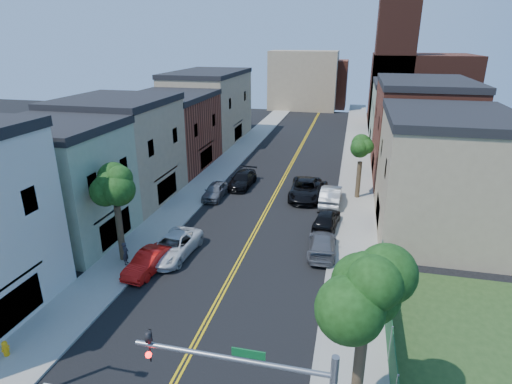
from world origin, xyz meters
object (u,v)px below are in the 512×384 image
Objects in this scene: white_pickup at (173,246)px; black_suv_lane at (305,189)px; black_car_left at (242,179)px; grey_car_left at (215,191)px; red_sedan at (149,262)px; pedestrian_left at (126,253)px; fire_hydrant at (5,348)px; dark_car_right_far at (315,187)px; pedestrian_right at (332,318)px; black_car_right at (327,219)px; silver_car_right at (331,195)px; grey_car_right at (322,244)px.

white_pickup is 0.88× the size of black_suv_lane.
black_car_left is at bearing 163.72° from black_suv_lane.
grey_car_left is 0.68× the size of black_suv_lane.
pedestrian_left reaches higher than red_sedan.
white_pickup is at bearing 79.29° from red_sedan.
black_car_left is 27.04m from fire_hydrant.
pedestrian_right is (2.90, -20.88, 0.40)m from dark_car_right_far.
dark_car_right_far is 5.89× the size of fire_hydrant.
white_pickup is 1.29× the size of grey_car_left.
pedestrian_right is at bearing -23.90° from white_pickup.
pedestrian_left is (-2.56, -2.05, 0.20)m from white_pickup.
dark_car_right_far is at bearing -0.89° from black_car_left.
black_suv_lane reaches higher than black_car_right.
black_car_right is at bearing -70.54° from black_suv_lane.
silver_car_right is at bearing -24.55° from black_suv_lane.
silver_car_right is (11.00, 0.99, 0.12)m from grey_car_left.
white_pickup is at bearing 52.10° from silver_car_right.
fire_hydrant is at bearing 60.76° from silver_car_right.
dark_car_right_far is at bearing -52.74° from silver_car_right.
black_car_right is at bearing -66.96° from pedestrian_left.
black_car_right is at bearing 91.30° from silver_car_right.
silver_car_right reaches higher than grey_car_right.
grey_car_right is at bearing -78.82° from black_suv_lane.
black_suv_lane is (8.50, 2.04, 0.15)m from grey_car_left.
silver_car_right is (0.00, 5.38, 0.07)m from black_car_right.
pedestrian_left reaches higher than white_pickup.
red_sedan reaches higher than fire_hydrant.
white_pickup is 17.17m from dark_car_right_far.
grey_car_left is 11.05m from silver_car_right.
grey_car_left is (-0.76, 11.56, -0.04)m from white_pickup.
black_car_left is at bearing 79.88° from fire_hydrant.
pedestrian_left reaches higher than black_car_left.
silver_car_right is 2.80× the size of pedestrian_right.
red_sedan is at bearing 54.80° from silver_car_right.
red_sedan is at bearing -104.52° from white_pickup.
pedestrian_right is at bearing 95.01° from silver_car_right.
white_pickup is 12.91m from pedestrian_right.
black_car_right is at bearing 48.29° from red_sedan.
white_pickup is 3.40× the size of pedestrian_left.
fire_hydrant is at bearing 65.64° from dark_car_right_far.
fire_hydrant is (-11.55, -24.86, -0.30)m from black_suv_lane.
white_pickup reaches higher than grey_car_left.
dark_car_right_far is 20.26m from pedestrian_left.
grey_car_left reaches higher than fire_hydrant.
silver_car_right is (10.24, 12.55, 0.08)m from white_pickup.
black_car_right reaches higher than white_pickup.
grey_car_left is at bearing -48.93° from pedestrian_right.
silver_car_right reaches higher than dark_car_right_far.
silver_car_right is at bearing 4.70° from grey_car_left.
grey_car_right is 0.78× the size of black_suv_lane.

